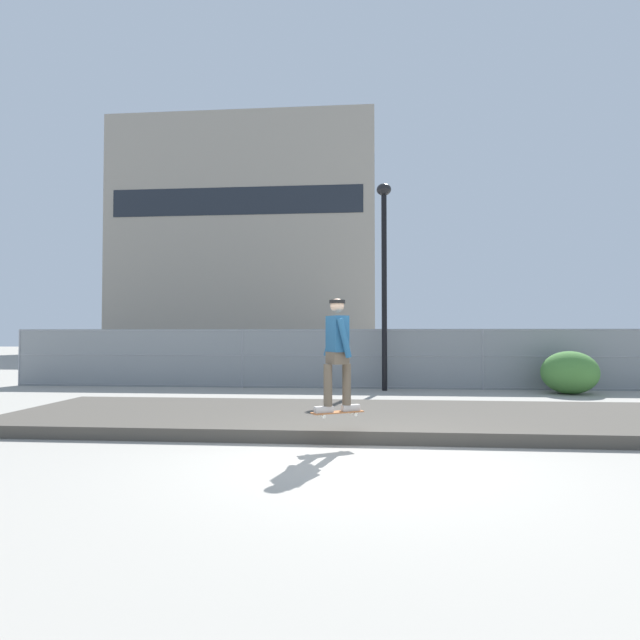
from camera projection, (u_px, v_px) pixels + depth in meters
The scene contains 10 objects.
ground_plane at pixel (358, 461), 6.69m from camera, with size 120.00×120.00×0.00m, color #9E998E.
gravel_berm at pixel (359, 418), 9.54m from camera, with size 13.13×3.80×0.21m, color #4C473F.
skateboard at pixel (337, 412), 7.53m from camera, with size 0.80×0.55×0.07m.
skater at pixel (337, 348), 7.56m from camera, with size 0.68×0.62×1.69m.
chain_fence at pixel (360, 358), 15.71m from camera, with size 22.46×0.06×1.85m.
street_lamp at pixel (384, 260), 15.23m from camera, with size 0.44×0.44×6.25m.
parked_car_near at pixel (257, 356), 19.87m from camera, with size 4.52×2.18×1.66m.
parked_car_mid at pixel (395, 356), 19.49m from camera, with size 4.46×2.06×1.66m.
library_building at pixel (253, 245), 52.54m from camera, with size 24.81×14.60×22.04m.
shrub_left at pixel (570, 373), 14.26m from camera, with size 1.57×1.28×1.21m.
Camera 1 is at (0.06, -6.76, 1.68)m, focal length 28.40 mm.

